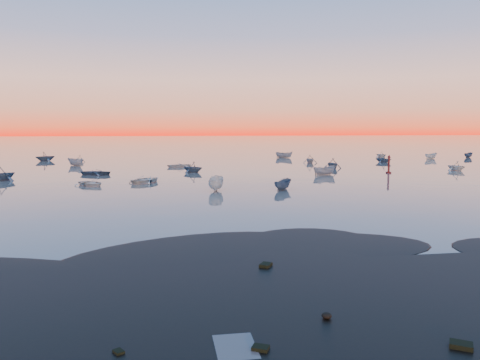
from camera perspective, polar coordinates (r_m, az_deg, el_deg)
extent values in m
plane|color=slate|center=(127.22, -3.96, 3.15)|extent=(600.00, 600.00, 0.00)
imported|color=silver|center=(60.39, -17.68, -0.67)|extent=(4.26, 4.00, 1.03)
imported|color=gray|center=(72.00, 10.25, 0.62)|extent=(2.75, 4.32, 1.39)
imported|color=silver|center=(86.26, 24.84, 1.06)|extent=(3.84, 2.63, 1.23)
cylinder|color=#430E0F|center=(77.35, 17.65, 0.84)|extent=(0.85, 0.85, 0.28)
cylinder|color=#430E0F|center=(77.25, 17.68, 1.71)|extent=(0.30, 0.30, 2.45)
cone|color=#430E0F|center=(77.15, 17.72, 2.80)|extent=(0.57, 0.57, 0.47)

